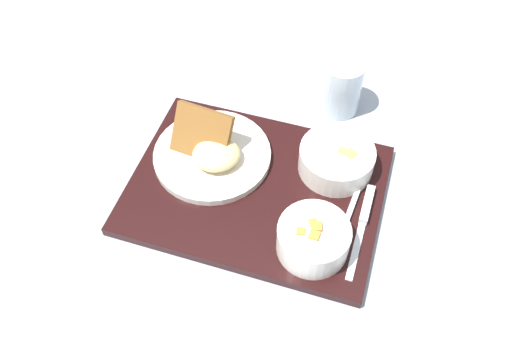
{
  "coord_description": "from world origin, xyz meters",
  "views": [
    {
      "loc": [
        -0.1,
        0.55,
        0.79
      ],
      "look_at": [
        0.0,
        0.0,
        0.05
      ],
      "focal_mm": 38.0,
      "sensor_mm": 36.0,
      "label": 1
    }
  ],
  "objects_px": {
    "bowl_soup": "(337,158)",
    "spoon": "(346,219)",
    "knife": "(365,213)",
    "glass_water": "(341,89)",
    "plate_main": "(211,152)",
    "bowl_salad": "(313,238)"
  },
  "relations": [
    {
      "from": "knife",
      "to": "glass_water",
      "type": "distance_m",
      "value": 0.27
    },
    {
      "from": "spoon",
      "to": "glass_water",
      "type": "distance_m",
      "value": 0.29
    },
    {
      "from": "bowl_salad",
      "to": "glass_water",
      "type": "distance_m",
      "value": 0.34
    },
    {
      "from": "glass_water",
      "to": "knife",
      "type": "bearing_deg",
      "value": 104.09
    },
    {
      "from": "plate_main",
      "to": "bowl_soup",
      "type": "bearing_deg",
      "value": -175.35
    },
    {
      "from": "knife",
      "to": "spoon",
      "type": "distance_m",
      "value": 0.03
    },
    {
      "from": "bowl_salad",
      "to": "knife",
      "type": "xyz_separation_m",
      "value": [
        -0.08,
        -0.08,
        -0.03
      ]
    },
    {
      "from": "bowl_salad",
      "to": "bowl_soup",
      "type": "height_order",
      "value": "bowl_salad"
    },
    {
      "from": "bowl_soup",
      "to": "spoon",
      "type": "bearing_deg",
      "value": 104.86
    },
    {
      "from": "knife",
      "to": "glass_water",
      "type": "height_order",
      "value": "glass_water"
    },
    {
      "from": "bowl_salad",
      "to": "bowl_soup",
      "type": "xyz_separation_m",
      "value": [
        -0.02,
        -0.17,
        -0.0
      ]
    },
    {
      "from": "spoon",
      "to": "knife",
      "type": "bearing_deg",
      "value": 131.93
    },
    {
      "from": "bowl_salad",
      "to": "plate_main",
      "type": "bearing_deg",
      "value": -37.11
    },
    {
      "from": "bowl_salad",
      "to": "glass_water",
      "type": "xyz_separation_m",
      "value": [
        -0.01,
        -0.34,
        0.0
      ]
    },
    {
      "from": "knife",
      "to": "spoon",
      "type": "xyz_separation_m",
      "value": [
        0.03,
        0.02,
        -0.0
      ]
    },
    {
      "from": "plate_main",
      "to": "knife",
      "type": "xyz_separation_m",
      "value": [
        -0.28,
        0.07,
        -0.01
      ]
    },
    {
      "from": "plate_main",
      "to": "spoon",
      "type": "distance_m",
      "value": 0.27
    },
    {
      "from": "glass_water",
      "to": "plate_main",
      "type": "bearing_deg",
      "value": 41.31
    },
    {
      "from": "bowl_salad",
      "to": "spoon",
      "type": "height_order",
      "value": "bowl_salad"
    },
    {
      "from": "bowl_soup",
      "to": "knife",
      "type": "height_order",
      "value": "bowl_soup"
    },
    {
      "from": "bowl_soup",
      "to": "glass_water",
      "type": "relative_size",
      "value": 1.17
    },
    {
      "from": "bowl_soup",
      "to": "knife",
      "type": "xyz_separation_m",
      "value": [
        -0.06,
        0.09,
        -0.02
      ]
    }
  ]
}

